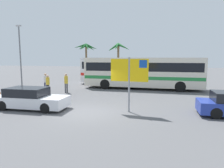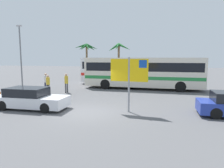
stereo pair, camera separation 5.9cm
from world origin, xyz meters
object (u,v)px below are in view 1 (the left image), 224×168
Objects in this scene: pedestrian_by_bus at (66,81)px; pedestrian_crossing_lot at (46,81)px; car_white at (30,99)px; bus_front_coach at (142,71)px; pedestrian_near_sign at (48,83)px; bus_rear_coach at (130,69)px; ferry_sign at (130,72)px.

pedestrian_by_bus is 2.38m from pedestrian_crossing_lot.
bus_front_coach is at bearing 57.56° from car_white.
pedestrian_crossing_lot reaches higher than pedestrian_near_sign.
pedestrian_near_sign is at bearing -146.80° from bus_front_coach.
car_white is 6.90m from pedestrian_crossing_lot.
pedestrian_near_sign is (-1.82, 4.97, 0.35)m from car_white.
pedestrian_crossing_lot is at bearing 26.41° from pedestrian_by_bus.
pedestrian_by_bus is at bearing 93.09° from car_white.
ferry_sign reaches higher than bus_rear_coach.
pedestrian_crossing_lot is 1.01× the size of pedestrian_near_sign.
ferry_sign is at bearing 5.37° from car_white.
bus_front_coach is at bearing 94.79° from ferry_sign.
pedestrian_by_bus is (-6.43, -4.16, -0.75)m from bus_front_coach.
pedestrian_crossing_lot is at bearing 62.32° from pedestrian_near_sign.
ferry_sign reaches higher than pedestrian_by_bus.
bus_front_coach is 2.55× the size of car_white.
pedestrian_by_bus is at bearing -31.53° from pedestrian_near_sign.
ferry_sign reaches higher than pedestrian_crossing_lot.
pedestrian_near_sign is at bearing 70.66° from pedestrian_by_bus.
car_white is (-4.14, -13.22, -1.15)m from bus_rear_coach.
ferry_sign is at bearing -93.86° from pedestrian_near_sign.
car_white is 2.74× the size of pedestrian_near_sign.
bus_rear_coach reaches higher than pedestrian_by_bus.
pedestrian_near_sign is (-7.96, 4.19, -1.34)m from ferry_sign.
bus_front_coach is at bearing -111.01° from pedestrian_by_bus.
car_white is at bearing -135.95° from pedestrian_near_sign.
pedestrian_by_bus is 1.03× the size of pedestrian_crossing_lot.
pedestrian_crossing_lot is (-7.00, -6.95, -0.78)m from bus_rear_coach.
ferry_sign is at bearing 49.69° from pedestrian_crossing_lot.
bus_front_coach reaches higher than car_white.
car_white is (-6.13, -0.78, -1.69)m from ferry_sign.
car_white is (-5.92, -10.04, -1.15)m from bus_front_coach.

